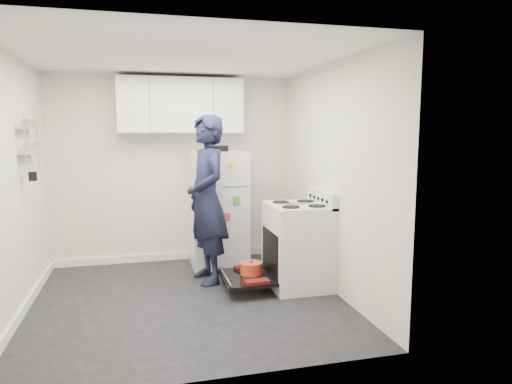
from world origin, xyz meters
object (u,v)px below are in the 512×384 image
object	(u,v)px
open_oven_door	(248,274)
refrigerator	(218,208)
person	(207,199)
electric_range	(297,246)

from	to	relation	value
open_oven_door	refrigerator	distance (m)	1.24
refrigerator	person	xyz separation A→B (m)	(-0.24, -0.67, 0.22)
electric_range	open_oven_door	size ratio (longest dim) A/B	1.54
electric_range	open_oven_door	bearing A→B (deg)	177.97
electric_range	open_oven_door	world-z (taller)	electric_range
open_oven_door	person	distance (m)	0.98
refrigerator	person	size ratio (longest dim) A/B	0.81
refrigerator	electric_range	bearing A→B (deg)	-56.64
electric_range	person	bearing A→B (deg)	156.17
electric_range	refrigerator	bearing A→B (deg)	123.36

